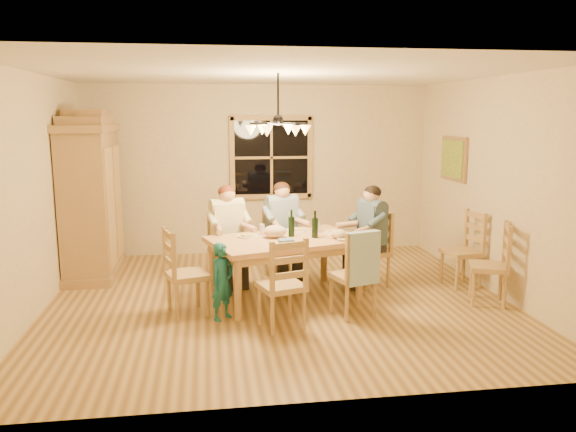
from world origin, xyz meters
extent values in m
plane|color=brown|center=(0.00, 0.00, 0.00)|extent=(5.50, 5.50, 0.00)
cube|color=white|center=(0.00, 0.00, 2.70)|extent=(5.50, 5.00, 0.02)
cube|color=#C7BA8D|center=(0.00, 2.50, 1.35)|extent=(5.50, 0.02, 2.70)
cube|color=#C7BA8D|center=(-2.75, 0.00, 1.35)|extent=(0.02, 5.00, 2.70)
cube|color=#C7BA8D|center=(2.75, 0.00, 1.35)|extent=(0.02, 5.00, 2.70)
cube|color=black|center=(0.20, 2.48, 1.55)|extent=(1.20, 0.03, 1.20)
cube|color=tan|center=(0.20, 2.46, 1.55)|extent=(1.30, 0.06, 1.30)
cube|color=olive|center=(2.72, 1.20, 1.60)|extent=(0.04, 0.78, 0.64)
cube|color=#1E6B2D|center=(2.69, 1.20, 1.60)|extent=(0.02, 0.68, 0.54)
cylinder|color=black|center=(0.00, 0.00, 2.44)|extent=(0.02, 0.02, 0.53)
sphere|color=black|center=(0.00, 0.00, 2.17)|extent=(0.12, 0.12, 0.12)
cylinder|color=black|center=(0.16, 0.00, 2.13)|extent=(0.34, 0.02, 0.02)
cone|color=#FFB259|center=(0.32, 0.00, 2.05)|extent=(0.13, 0.13, 0.12)
cylinder|color=black|center=(0.08, 0.14, 2.13)|extent=(0.19, 0.31, 0.02)
cone|color=#FFB259|center=(0.16, 0.28, 2.05)|extent=(0.13, 0.13, 0.12)
cylinder|color=black|center=(-0.08, 0.14, 2.13)|extent=(0.19, 0.31, 0.02)
cone|color=#FFB259|center=(-0.16, 0.28, 2.05)|extent=(0.13, 0.13, 0.12)
cylinder|color=black|center=(-0.16, 0.00, 2.13)|extent=(0.34, 0.02, 0.02)
cone|color=#FFB259|center=(-0.32, 0.00, 2.05)|extent=(0.13, 0.13, 0.12)
cylinder|color=black|center=(-0.08, -0.14, 2.13)|extent=(0.19, 0.31, 0.02)
cone|color=#FFB259|center=(-0.16, -0.28, 2.05)|extent=(0.13, 0.13, 0.12)
cylinder|color=black|center=(0.08, -0.14, 2.13)|extent=(0.19, 0.31, 0.02)
cone|color=#FFB259|center=(0.16, -0.28, 2.05)|extent=(0.13, 0.13, 0.12)
cube|color=olive|center=(-2.43, 1.46, 1.00)|extent=(0.60, 1.30, 2.00)
cube|color=olive|center=(-2.43, 1.46, 2.05)|extent=(0.66, 1.40, 0.10)
cube|color=olive|center=(-2.43, 1.46, 2.15)|extent=(0.58, 1.00, 0.12)
cube|color=olive|center=(-2.43, 1.46, 2.25)|extent=(0.52, 0.55, 0.10)
cube|color=tan|center=(-2.12, 1.13, 1.00)|extent=(0.03, 0.55, 1.60)
cube|color=tan|center=(-2.12, 1.79, 1.00)|extent=(0.03, 0.55, 1.60)
cube|color=olive|center=(-2.43, 1.46, 0.06)|extent=(0.66, 1.40, 0.12)
cube|color=tan|center=(0.09, 0.04, 0.73)|extent=(2.01, 1.56, 0.06)
cube|color=tan|center=(0.09, 0.04, 0.65)|extent=(1.82, 1.37, 0.10)
cylinder|color=tan|center=(-0.53, -0.61, 0.35)|extent=(0.09, 0.09, 0.70)
cylinder|color=tan|center=(0.97, -0.15, 0.35)|extent=(0.09, 0.09, 0.70)
cylinder|color=tan|center=(-0.79, 0.23, 0.35)|extent=(0.09, 0.09, 0.70)
cylinder|color=tan|center=(0.71, 0.69, 0.35)|extent=(0.09, 0.09, 0.70)
cube|color=tan|center=(-0.58, 0.70, 0.45)|extent=(0.55, 0.53, 0.06)
cube|color=tan|center=(-0.58, 0.70, 0.72)|extent=(0.38, 0.16, 0.54)
cube|color=tan|center=(0.17, 0.94, 0.45)|extent=(0.55, 0.53, 0.06)
cube|color=tan|center=(0.17, 0.94, 0.72)|extent=(0.38, 0.16, 0.54)
cube|color=tan|center=(-0.08, -0.89, 0.45)|extent=(0.55, 0.53, 0.06)
cube|color=tan|center=(-0.08, -0.89, 0.72)|extent=(0.38, 0.16, 0.54)
cube|color=tan|center=(0.76, -0.62, 0.45)|extent=(0.55, 0.53, 0.06)
cube|color=tan|center=(0.76, -0.62, 0.72)|extent=(0.38, 0.16, 0.54)
cube|color=tan|center=(-1.08, -0.33, 0.45)|extent=(0.53, 0.55, 0.06)
cube|color=tan|center=(-1.08, -0.33, 0.72)|extent=(0.16, 0.38, 0.54)
cube|color=tan|center=(1.26, 0.41, 0.45)|extent=(0.53, 0.55, 0.06)
cube|color=tan|center=(1.26, 0.41, 0.72)|extent=(0.16, 0.38, 0.54)
cube|color=beige|center=(-0.58, 0.70, 0.84)|extent=(0.45, 0.33, 0.52)
cube|color=#262328|center=(-0.58, 0.70, 0.53)|extent=(0.49, 0.51, 0.14)
sphere|color=tan|center=(-0.58, 0.70, 1.22)|extent=(0.21, 0.21, 0.21)
ellipsoid|color=#592614|center=(-0.58, 0.70, 1.25)|extent=(0.22, 0.22, 0.17)
cube|color=#2F5B83|center=(0.17, 0.94, 0.84)|extent=(0.45, 0.33, 0.52)
cube|color=#262328|center=(0.17, 0.94, 0.53)|extent=(0.49, 0.51, 0.14)
sphere|color=tan|center=(0.17, 0.94, 1.22)|extent=(0.21, 0.21, 0.21)
ellipsoid|color=#381E11|center=(0.17, 0.94, 1.25)|extent=(0.22, 0.22, 0.17)
cube|color=#405567|center=(1.26, 0.41, 0.84)|extent=(0.33, 0.45, 0.52)
cube|color=#262328|center=(1.26, 0.41, 0.53)|extent=(0.51, 0.49, 0.14)
sphere|color=tan|center=(1.26, 0.41, 1.22)|extent=(0.21, 0.21, 0.21)
ellipsoid|color=black|center=(1.26, 0.41, 1.25)|extent=(0.22, 0.22, 0.17)
cube|color=#94B9C9|center=(0.82, -0.81, 0.70)|extent=(0.39, 0.21, 0.58)
cylinder|color=black|center=(0.18, 0.13, 0.93)|extent=(0.08, 0.08, 0.33)
cylinder|color=black|center=(0.45, 0.02, 0.93)|extent=(0.08, 0.08, 0.33)
cylinder|color=white|center=(-0.35, 0.17, 0.77)|extent=(0.26, 0.26, 0.02)
cylinder|color=white|center=(0.29, 0.41, 0.77)|extent=(0.26, 0.26, 0.02)
cylinder|color=white|center=(0.74, 0.25, 0.77)|extent=(0.26, 0.26, 0.02)
cylinder|color=silver|center=(-0.17, 0.25, 0.83)|extent=(0.06, 0.06, 0.14)
cylinder|color=silver|center=(0.54, 0.34, 0.83)|extent=(0.06, 0.06, 0.14)
ellipsoid|color=tan|center=(0.72, -0.07, 0.82)|extent=(0.20, 0.20, 0.11)
cube|color=slate|center=(0.07, -0.15, 0.78)|extent=(0.21, 0.19, 0.03)
ellipsoid|color=tan|center=(-0.04, 0.09, 0.84)|extent=(0.28, 0.22, 0.15)
imported|color=#196573|center=(-0.69, -0.56, 0.43)|extent=(0.37, 0.37, 0.86)
cube|color=tan|center=(2.45, -0.48, 0.45)|extent=(0.55, 0.56, 0.06)
cube|color=tan|center=(2.45, -0.48, 0.72)|extent=(0.19, 0.37, 0.54)
cube|color=tan|center=(2.45, 0.24, 0.45)|extent=(0.48, 0.50, 0.06)
cube|color=tan|center=(2.45, 0.24, 0.72)|extent=(0.11, 0.38, 0.54)
camera|label=1|loc=(-0.82, -6.51, 2.23)|focal=35.00mm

